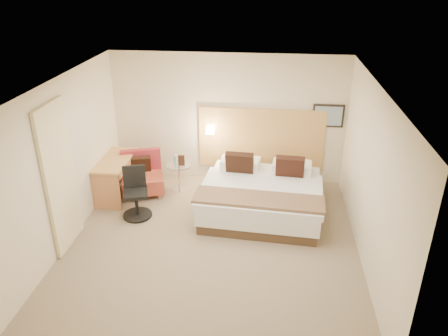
# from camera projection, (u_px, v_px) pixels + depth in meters

# --- Properties ---
(floor) EXTENTS (4.80, 5.00, 0.02)m
(floor) POSITION_uv_depth(u_px,v_px,m) (212.00, 244.00, 7.34)
(floor) COLOR #7D6B54
(floor) RESTS_ON ground
(ceiling) EXTENTS (4.80, 5.00, 0.02)m
(ceiling) POSITION_uv_depth(u_px,v_px,m) (210.00, 85.00, 6.18)
(ceiling) COLOR white
(ceiling) RESTS_ON floor
(wall_back) EXTENTS (4.80, 0.02, 2.70)m
(wall_back) POSITION_uv_depth(u_px,v_px,m) (228.00, 119.00, 9.01)
(wall_back) COLOR beige
(wall_back) RESTS_ON floor
(wall_front) EXTENTS (4.80, 0.02, 2.70)m
(wall_front) POSITION_uv_depth(u_px,v_px,m) (178.00, 275.00, 4.50)
(wall_front) COLOR beige
(wall_front) RESTS_ON floor
(wall_left) EXTENTS (0.02, 5.00, 2.70)m
(wall_left) POSITION_uv_depth(u_px,v_px,m) (63.00, 164.00, 7.00)
(wall_left) COLOR beige
(wall_left) RESTS_ON floor
(wall_right) EXTENTS (0.02, 5.00, 2.70)m
(wall_right) POSITION_uv_depth(u_px,v_px,m) (371.00, 179.00, 6.52)
(wall_right) COLOR beige
(wall_right) RESTS_ON floor
(headboard_panel) EXTENTS (2.60, 0.04, 1.30)m
(headboard_panel) POSITION_uv_depth(u_px,v_px,m) (261.00, 139.00, 9.08)
(headboard_panel) COLOR tan
(headboard_panel) RESTS_ON wall_back
(art_frame) EXTENTS (0.62, 0.03, 0.47)m
(art_frame) POSITION_uv_depth(u_px,v_px,m) (328.00, 116.00, 8.72)
(art_frame) COLOR black
(art_frame) RESTS_ON wall_back
(art_canvas) EXTENTS (0.54, 0.01, 0.39)m
(art_canvas) POSITION_uv_depth(u_px,v_px,m) (328.00, 116.00, 8.70)
(art_canvas) COLOR #778FA4
(art_canvas) RESTS_ON wall_back
(lamp_arm) EXTENTS (0.02, 0.12, 0.02)m
(lamp_arm) POSITION_uv_depth(u_px,v_px,m) (211.00, 129.00, 9.05)
(lamp_arm) COLOR white
(lamp_arm) RESTS_ON wall_back
(lamp_shade) EXTENTS (0.15, 0.15, 0.15)m
(lamp_shade) POSITION_uv_depth(u_px,v_px,m) (210.00, 130.00, 9.00)
(lamp_shade) COLOR #F9E8C2
(lamp_shade) RESTS_ON wall_back
(curtain) EXTENTS (0.06, 0.90, 2.42)m
(curtain) POSITION_uv_depth(u_px,v_px,m) (60.00, 178.00, 6.83)
(curtain) COLOR beige
(curtain) RESTS_ON wall_left
(bottle_a) EXTENTS (0.07, 0.07, 0.20)m
(bottle_a) POSITION_uv_depth(u_px,v_px,m) (175.00, 160.00, 8.85)
(bottle_a) COLOR #87BCD2
(bottle_a) RESTS_ON side_table
(menu_folder) EXTENTS (0.14, 0.07, 0.22)m
(menu_folder) POSITION_uv_depth(u_px,v_px,m) (181.00, 160.00, 8.78)
(menu_folder) COLOR #382017
(menu_folder) RESTS_ON side_table
(bed) EXTENTS (2.30, 2.25, 1.06)m
(bed) POSITION_uv_depth(u_px,v_px,m) (262.00, 194.00, 8.16)
(bed) COLOR #463223
(bed) RESTS_ON floor
(lounge_chair) EXTENTS (0.98, 0.92, 0.85)m
(lounge_chair) POSITION_uv_depth(u_px,v_px,m) (142.00, 177.00, 8.84)
(lounge_chair) COLOR tan
(lounge_chair) RESTS_ON floor
(side_table) EXTENTS (0.58, 0.58, 0.56)m
(side_table) POSITION_uv_depth(u_px,v_px,m) (179.00, 176.00, 8.95)
(side_table) COLOR white
(side_table) RESTS_ON floor
(desk) EXTENTS (0.59, 1.27, 0.79)m
(desk) POSITION_uv_depth(u_px,v_px,m) (116.00, 167.00, 8.61)
(desk) COLOR tan
(desk) RESTS_ON floor
(desk_chair) EXTENTS (0.67, 0.67, 0.94)m
(desk_chair) POSITION_uv_depth(u_px,v_px,m) (136.00, 197.00, 7.99)
(desk_chair) COLOR black
(desk_chair) RESTS_ON floor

